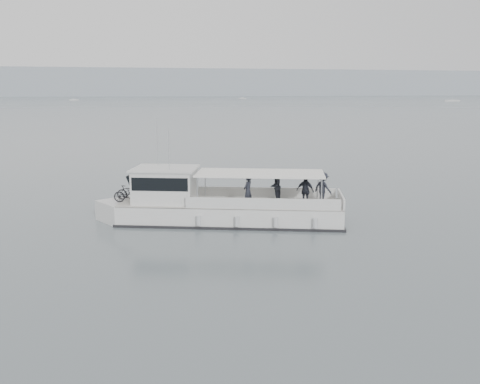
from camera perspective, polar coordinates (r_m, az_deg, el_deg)
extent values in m
plane|color=slate|center=(31.99, 4.47, -1.53)|extent=(1400.00, 1400.00, 0.00)
cube|color=#939EA8|center=(589.80, -12.93, 11.30)|extent=(1400.00, 90.00, 28.00)
cube|color=silver|center=(27.98, -1.00, -2.40)|extent=(11.84, 6.51, 1.24)
cube|color=silver|center=(29.10, -12.30, -2.13)|extent=(2.95, 2.95, 1.24)
cube|color=beige|center=(27.84, -1.00, -1.16)|extent=(11.84, 6.51, 0.06)
cube|color=black|center=(28.07, -0.99, -3.16)|extent=(12.05, 6.68, 0.17)
cube|color=silver|center=(29.11, 2.66, -0.06)|extent=(7.28, 2.50, 0.57)
cube|color=silver|center=(26.23, 2.41, -1.28)|extent=(7.28, 2.50, 0.57)
cube|color=silver|center=(27.81, 10.73, -0.76)|extent=(1.05, 2.93, 0.57)
cube|color=silver|center=(28.23, -7.97, 0.68)|extent=(3.71, 3.41, 1.72)
cube|color=black|center=(28.56, -10.87, 1.00)|extent=(1.26, 2.43, 1.11)
cube|color=black|center=(28.18, -7.98, 1.25)|extent=(3.54, 3.39, 0.67)
cube|color=silver|center=(28.08, -8.01, 2.50)|extent=(3.95, 3.65, 0.10)
cube|color=white|center=(27.45, 2.17, 2.01)|extent=(7.06, 4.76, 0.08)
cylinder|color=silver|center=(26.59, -4.57, -0.03)|extent=(0.07, 0.07, 1.58)
cylinder|color=silver|center=(29.18, -3.73, 0.96)|extent=(0.07, 0.07, 1.58)
cylinder|color=silver|center=(26.31, 8.68, -0.24)|extent=(0.07, 0.07, 1.58)
cylinder|color=silver|center=(28.93, 8.33, 0.77)|extent=(0.07, 0.07, 1.58)
cylinder|color=silver|center=(28.89, -8.82, 5.19)|extent=(0.04, 0.04, 2.48)
cylinder|color=silver|center=(27.22, -7.59, 4.48)|extent=(0.04, 0.04, 2.10)
cylinder|color=silver|center=(26.53, -4.44, -3.06)|extent=(0.29, 0.29, 0.48)
cylinder|color=silver|center=(26.30, -0.33, -3.16)|extent=(0.29, 0.29, 0.48)
cylinder|color=silver|center=(26.20, 3.84, -3.23)|extent=(0.29, 0.29, 0.48)
cylinder|color=silver|center=(26.25, 8.02, -3.29)|extent=(0.29, 0.29, 0.48)
imported|color=black|center=(29.14, -11.45, 0.03)|extent=(1.73, 1.06, 0.86)
imported|color=black|center=(28.42, -11.87, -0.21)|extent=(1.57, 0.88, 0.91)
imported|color=#22252E|center=(26.77, 0.84, 0.10)|extent=(0.68, 0.69, 1.60)
imported|color=#22252E|center=(28.21, 3.77, 0.64)|extent=(0.96, 0.99, 1.60)
imported|color=#22252E|center=(27.01, 6.96, 0.12)|extent=(0.94, 0.94, 1.60)
imported|color=#22252E|center=(28.00, 8.84, 0.46)|extent=(1.04, 1.20, 1.60)
cube|color=silver|center=(404.88, 0.25, 9.95)|extent=(6.23, 4.97, 0.75)
cube|color=silver|center=(404.87, 0.25, 10.00)|extent=(2.74, 2.61, 0.45)
cube|color=silver|center=(358.94, -17.31, 9.35)|extent=(5.99, 4.86, 0.75)
cube|color=silver|center=(358.94, -17.31, 9.40)|extent=(2.65, 2.53, 0.45)
cylinder|color=silver|center=(358.90, -17.34, 9.92)|extent=(0.08, 0.08, 6.52)
cube|color=silver|center=(345.44, 21.68, 9.04)|extent=(8.82, 5.78, 0.75)
cube|color=silver|center=(345.43, 21.68, 9.09)|extent=(3.64, 3.33, 0.45)
cylinder|color=silver|center=(345.38, 21.74, 9.85)|extent=(0.08, 0.08, 9.28)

